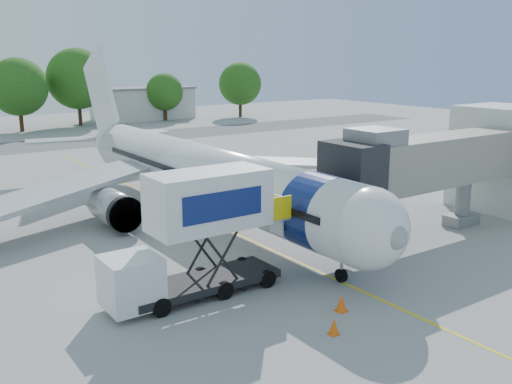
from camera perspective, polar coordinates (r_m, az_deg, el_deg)
ground at (r=34.33m, az=-2.44°, el=-4.00°), size 160.00×160.00×0.00m
guidance_line at (r=34.33m, az=-2.44°, el=-3.99°), size 0.15×70.00×0.01m
taxiway_strip at (r=72.58m, az=-20.63°, el=4.41°), size 120.00×10.00×0.01m
aircraft at (r=37.04m, az=-5.92°, el=1.94°), size 34.17×37.73×11.35m
jet_bridge at (r=33.38m, az=15.84°, el=2.68°), size 13.90×3.20×6.60m
catering_hiloader at (r=24.71m, az=-6.05°, el=-4.35°), size 8.50×2.44×5.50m
safety_cone_a at (r=24.17m, az=8.54°, el=-10.94°), size 0.47×0.47×0.75m
safety_cone_b at (r=22.31m, az=7.80°, el=-13.21°), size 0.41×0.41×0.65m
outbuilding_right at (r=98.30m, az=-11.22°, el=8.70°), size 16.40×7.40×5.30m
tree_d at (r=86.34m, az=-22.69°, el=9.68°), size 8.01×8.01×10.21m
tree_e at (r=90.90m, az=-17.42°, el=10.76°), size 9.09×9.09×11.59m
tree_f at (r=95.67m, az=-9.13°, el=9.87°), size 6.03×6.03×7.69m
tree_g at (r=100.42m, az=-1.60°, el=10.77°), size 7.34×7.34×9.36m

